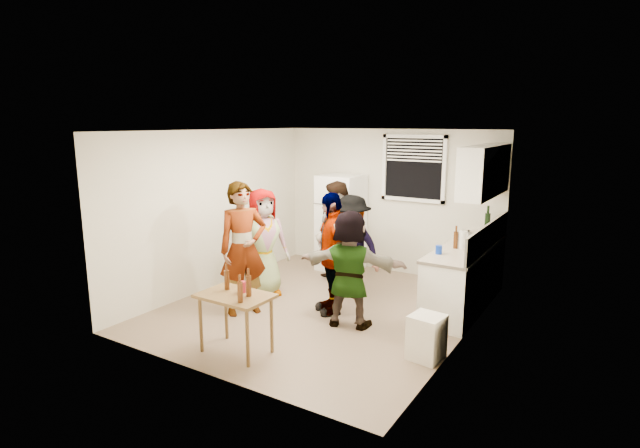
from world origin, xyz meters
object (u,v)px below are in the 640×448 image
Objects in this scene: beer_bottle_table at (249,296)px; red_cup at (242,292)px; beer_bottle_counter at (455,248)px; guest_grey at (264,294)px; wine_bottle at (487,234)px; guest_back_right at (351,296)px; serving_table at (237,352)px; refrigerator at (341,223)px; trash_bin at (426,338)px; guest_stripe at (245,312)px; guest_back_left at (337,283)px; guest_black at (331,311)px; kettle at (468,242)px; blue_cup at (439,254)px; guest_orange at (349,325)px.

beer_bottle_table reaches higher than red_cup.
guest_grey is at bearing -161.70° from beer_bottle_counter.
guest_back_right is at bearing -140.17° from wine_bottle.
beer_bottle_table reaches higher than serving_table.
serving_table is at bearing -87.41° from guest_back_right.
beer_bottle_counter is (2.35, -0.95, 0.05)m from refrigerator.
trash_bin is 0.28× the size of guest_stripe.
beer_bottle_counter is 2.18m from guest_back_left.
guest_back_right is 0.92× the size of guest_black.
beer_bottle_counter is at bearing 24.12° from guest_back_left.
kettle is 0.68m from wine_bottle.
guest_back_right is at bearing -168.80° from kettle.
red_cup is at bearing -87.12° from guest_back_right.
wine_bottle reaches higher than guest_stripe.
guest_grey is at bearing -169.67° from blue_cup.
kettle is 3.36m from guest_stripe.
wine_bottle is at bearing 65.33° from beer_bottle_table.
beer_bottle_counter reaches higher than guest_back_right.
blue_cup reaches higher than red_cup.
guest_black is (0.55, -1.11, 0.00)m from guest_back_left.
refrigerator reaches higher than guest_back_right.
guest_stripe is 1.09× the size of guest_back_left.
red_cup is at bearing -58.00° from guest_black.
beer_bottle_table is 1.48m from guest_stripe.
red_cup is 0.08× the size of guest_back_left.
guest_stripe is at bearing -146.37° from beer_bottle_counter.
guest_back_right is 1.01× the size of guest_orange.
beer_bottle_counter is at bearing 75.37° from guest_black.
beer_bottle_counter is at bearing -21.99° from refrigerator.
guest_back_left is 1.24m from guest_black.
guest_back_left is (-0.43, 2.73, -0.70)m from beer_bottle_table.
blue_cup is 0.91× the size of red_cup.
guest_grey is (-1.13, 1.69, -0.70)m from beer_bottle_table.
kettle is 0.88m from blue_cup.
guest_back_left is at bearing 148.02° from guest_back_right.
guest_orange is at bearing -115.47° from wine_bottle.
refrigerator is 1.70m from guest_back_right.
beer_bottle_counter is 0.46× the size of trash_bin.
blue_cup is (2.25, -1.36, 0.05)m from refrigerator.
wine_bottle reaches higher than blue_cup.
refrigerator is 1.11× the size of guest_orange.
guest_stripe is (0.24, -0.74, 0.00)m from guest_grey.
red_cup is (-0.15, 0.05, 0.00)m from beer_bottle_table.
beer_bottle_counter is at bearing -42.49° from guest_grey.
blue_cup reaches higher than serving_table.
refrigerator reaches higher than guest_orange.
refrigerator is 0.93× the size of guest_stripe.
red_cup is at bearing -116.85° from wine_bottle.
kettle is at bearing 94.27° from trash_bin.
serving_table is 1.23m from guest_stripe.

